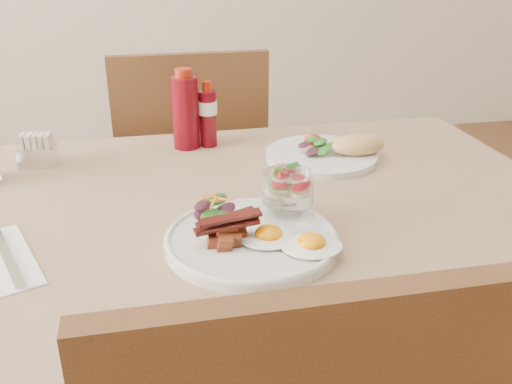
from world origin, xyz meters
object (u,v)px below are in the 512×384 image
object	(u,v)px
fruit_cup	(288,187)
main_plate	(251,241)
second_plate	(330,152)
chair_far	(191,180)
sugar_caddy	(38,152)
table	(224,249)
ketchup_bottle	(185,111)
hot_sauce_bottle	(208,115)

from	to	relation	value
fruit_cup	main_plate	bearing A→B (deg)	-138.14
fruit_cup	second_plate	size ratio (longest dim) A/B	0.34
chair_far	fruit_cup	size ratio (longest dim) A/B	10.36
second_plate	sugar_caddy	size ratio (longest dim) A/B	3.10
table	ketchup_bottle	distance (m)	0.38
sugar_caddy	table	bearing A→B (deg)	-29.87
main_plate	fruit_cup	xyz separation A→B (m)	(0.08, 0.07, 0.06)
ketchup_bottle	sugar_caddy	size ratio (longest dim) A/B	2.19
table	main_plate	xyz separation A→B (m)	(0.02, -0.15, 0.10)
hot_sauce_bottle	sugar_caddy	bearing A→B (deg)	-171.76
table	second_plate	distance (m)	0.35
table	fruit_cup	xyz separation A→B (m)	(0.10, -0.08, 0.15)
ketchup_bottle	main_plate	bearing A→B (deg)	-83.39
fruit_cup	hot_sauce_bottle	world-z (taller)	hot_sauce_bottle
table	sugar_caddy	bearing A→B (deg)	141.68
chair_far	sugar_caddy	bearing A→B (deg)	-133.02
ketchup_bottle	sugar_caddy	distance (m)	0.33
table	hot_sauce_bottle	distance (m)	0.37
chair_far	hot_sauce_bottle	distance (m)	0.45
fruit_cup	ketchup_bottle	size ratio (longest dim) A/B	0.49
table	second_plate	world-z (taller)	second_plate
second_plate	hot_sauce_bottle	world-z (taller)	hot_sauce_bottle
chair_far	ketchup_bottle	xyz separation A→B (m)	(-0.03, -0.33, 0.31)
main_plate	second_plate	world-z (taller)	second_plate
table	sugar_caddy	xyz separation A→B (m)	(-0.36, 0.28, 0.12)
fruit_cup	hot_sauce_bottle	size ratio (longest dim) A/B	0.58
chair_far	fruit_cup	bearing A→B (deg)	-82.23
chair_far	sugar_caddy	xyz separation A→B (m)	(-0.36, -0.38, 0.26)
chair_far	ketchup_bottle	world-z (taller)	ketchup_bottle
main_plate	second_plate	bearing A→B (deg)	54.17
table	ketchup_bottle	size ratio (longest dim) A/B	7.19
chair_far	ketchup_bottle	bearing A→B (deg)	-95.64
table	hot_sauce_bottle	bearing A→B (deg)	86.75
second_plate	sugar_caddy	bearing A→B (deg)	171.91
sugar_caddy	chair_far	bearing A→B (deg)	55.43
main_plate	hot_sauce_bottle	world-z (taller)	hot_sauce_bottle
fruit_cup	ketchup_bottle	bearing A→B (deg)	107.73
main_plate	hot_sauce_bottle	distance (m)	0.49
second_plate	hot_sauce_bottle	size ratio (longest dim) A/B	1.70
fruit_cup	second_plate	bearing A→B (deg)	58.11
hot_sauce_bottle	sugar_caddy	distance (m)	0.38
ketchup_bottle	table	bearing A→B (deg)	-84.55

